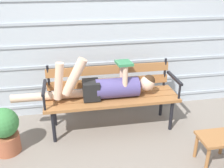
{
  "coord_description": "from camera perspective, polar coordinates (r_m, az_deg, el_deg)",
  "views": [
    {
      "loc": [
        -0.52,
        -2.76,
        1.91
      ],
      "look_at": [
        0.0,
        0.09,
        0.62
      ],
      "focal_mm": 41.48,
      "sensor_mm": 36.0,
      "label": 1
    }
  ],
  "objects": [
    {
      "name": "ground_plane",
      "position": [
        3.39,
        0.27,
        -10.27
      ],
      "size": [
        12.0,
        12.0,
        0.0
      ],
      "primitive_type": "plane",
      "color": "gray"
    },
    {
      "name": "house_siding",
      "position": [
        3.51,
        -1.61,
        11.41
      ],
      "size": [
        4.8,
        0.08,
        2.29
      ],
      "color": "#B2BCC6",
      "rests_on": "ground"
    },
    {
      "name": "park_bench",
      "position": [
        3.29,
        -0.21,
        -1.81
      ],
      "size": [
        1.67,
        0.49,
        0.83
      ],
      "color": "#9E6638",
      "rests_on": "ground"
    },
    {
      "name": "reclining_person",
      "position": [
        3.16,
        -1.62,
        -0.51
      ],
      "size": [
        1.76,
        0.26,
        0.57
      ],
      "color": "#514784"
    },
    {
      "name": "footstool",
      "position": [
        2.97,
        22.1,
        -11.75
      ],
      "size": [
        0.39,
        0.3,
        0.33
      ],
      "color": "#9E6638",
      "rests_on": "ground"
    },
    {
      "name": "potted_plant",
      "position": [
        3.13,
        -22.59,
        -9.32
      ],
      "size": [
        0.33,
        0.33,
        0.54
      ],
      "color": "#AD5B3D",
      "rests_on": "ground"
    }
  ]
}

